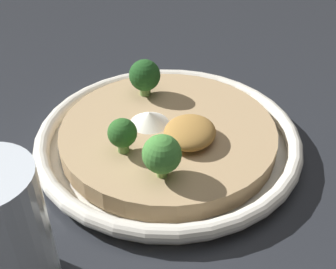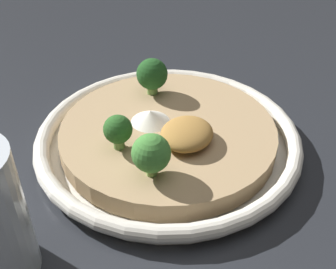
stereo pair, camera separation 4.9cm
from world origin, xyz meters
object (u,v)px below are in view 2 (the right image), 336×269
broccoli_front_left (152,75)px  broccoli_right (118,130)px  broccoli_back_right (151,154)px  risotto_bowl (168,137)px

broccoli_front_left → broccoli_right: bearing=9.9°
broccoli_front_left → broccoli_back_right: bearing=27.4°
broccoli_right → broccoli_back_right: bearing=66.2°
risotto_bowl → broccoli_right: size_ratio=7.79×
broccoli_front_left → broccoli_back_right: (0.14, 0.07, -0.00)m
risotto_bowl → broccoli_back_right: (0.08, 0.02, 0.04)m
broccoli_front_left → broccoli_right: broccoli_front_left is taller
risotto_bowl → broccoli_front_left: (-0.06, -0.05, 0.04)m
broccoli_front_left → broccoli_right: 0.12m
risotto_bowl → broccoli_right: broccoli_right is taller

